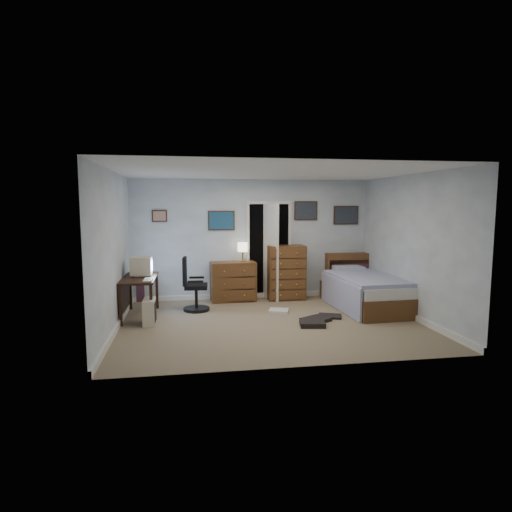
{
  "coord_description": "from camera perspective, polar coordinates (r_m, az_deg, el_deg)",
  "views": [
    {
      "loc": [
        -1.37,
        -6.87,
        1.96
      ],
      "look_at": [
        -0.2,
        0.3,
        1.1
      ],
      "focal_mm": 30.0,
      "sensor_mm": 36.0,
      "label": 1
    }
  ],
  "objects": [
    {
      "name": "bed",
      "position": [
        8.48,
        14.27,
        -4.55
      ],
      "size": [
        1.22,
        2.17,
        0.7
      ],
      "rotation": [
        0.0,
        0.0,
        0.04
      ],
      "color": "brown",
      "rests_on": "floor"
    },
    {
      "name": "floor_clutter",
      "position": [
        7.46,
        7.2,
        -8.29
      ],
      "size": [
        1.27,
        1.38,
        0.08
      ],
      "rotation": [
        0.0,
        0.0,
        0.15
      ],
      "color": "black",
      "rests_on": "floor"
    },
    {
      "name": "low_dresser",
      "position": [
        8.83,
        -3.07,
        -3.4
      ],
      "size": [
        0.94,
        0.51,
        0.81
      ],
      "primitive_type": "cube",
      "rotation": [
        0.0,
        0.0,
        0.06
      ],
      "color": "brown",
      "rests_on": "floor"
    },
    {
      "name": "wall_posters",
      "position": [
        9.06,
        3.1,
        5.4
      ],
      "size": [
        4.38,
        0.04,
        0.6
      ],
      "color": "#331E11",
      "rests_on": "floor"
    },
    {
      "name": "pc_tower",
      "position": [
        7.34,
        -14.02,
        -7.24
      ],
      "size": [
        0.2,
        0.4,
        0.42
      ],
      "rotation": [
        0.0,
        0.0,
        -0.02
      ],
      "color": "beige",
      "rests_on": "floor"
    },
    {
      "name": "computer_desk",
      "position": [
        7.83,
        -15.85,
        -3.92
      ],
      "size": [
        0.58,
        1.23,
        0.71
      ],
      "rotation": [
        0.0,
        0.0,
        -0.02
      ],
      "color": "black",
      "rests_on": "floor"
    },
    {
      "name": "tall_dresser",
      "position": [
        8.97,
        4.02,
        -2.2
      ],
      "size": [
        0.78,
        0.46,
        1.13
      ],
      "primitive_type": "cube",
      "rotation": [
        0.0,
        0.0,
        -0.01
      ],
      "color": "brown",
      "rests_on": "floor"
    },
    {
      "name": "media_stack",
      "position": [
        9.09,
        -15.15,
        -3.38
      ],
      "size": [
        0.17,
        0.17,
        0.79
      ],
      "primitive_type": "cube",
      "rotation": [
        0.0,
        0.0,
        -0.04
      ],
      "color": "maroon",
      "rests_on": "floor"
    },
    {
      "name": "headboard_bookcase",
      "position": [
        9.52,
        12.34,
        -2.26
      ],
      "size": [
        1.05,
        0.3,
        0.93
      ],
      "rotation": [
        0.0,
        0.0,
        -0.04
      ],
      "color": "brown",
      "rests_on": "floor"
    },
    {
      "name": "office_chair",
      "position": [
        8.08,
        -8.38,
        -4.53
      ],
      "size": [
        0.52,
        0.52,
        1.01
      ],
      "rotation": [
        0.0,
        0.0,
        -0.07
      ],
      "color": "black",
      "rests_on": "floor"
    },
    {
      "name": "crt_monitor",
      "position": [
        7.91,
        -15.04,
        -1.31
      ],
      "size": [
        0.37,
        0.35,
        0.34
      ],
      "rotation": [
        0.0,
        0.0,
        -0.02
      ],
      "color": "beige",
      "rests_on": "computer_desk"
    },
    {
      "name": "keyboard",
      "position": [
        7.43,
        -14.18,
        -3.08
      ],
      "size": [
        0.15,
        0.38,
        0.02
      ],
      "primitive_type": "cube",
      "rotation": [
        0.0,
        0.0,
        -0.02
      ],
      "color": "beige",
      "rests_on": "computer_desk"
    },
    {
      "name": "floor",
      "position": [
        7.28,
        1.96,
        -8.96
      ],
      "size": [
        5.0,
        4.0,
        0.02
      ],
      "primitive_type": "cube",
      "color": "#83735A",
      "rests_on": "ground"
    },
    {
      "name": "table_lamp",
      "position": [
        8.76,
        -1.8,
        1.11
      ],
      "size": [
        0.21,
        0.21,
        0.39
      ],
      "rotation": [
        0.0,
        0.0,
        0.06
      ],
      "color": "gold",
      "rests_on": "low_dresser"
    },
    {
      "name": "doorway",
      "position": [
        9.35,
        1.36,
        0.88
      ],
      "size": [
        0.96,
        1.12,
        2.05
      ],
      "color": "black",
      "rests_on": "floor"
    }
  ]
}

